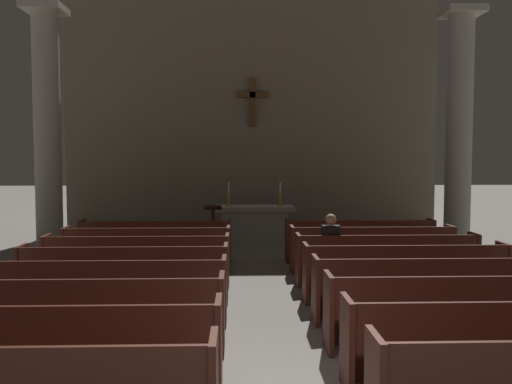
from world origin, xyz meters
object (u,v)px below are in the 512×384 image
Objects in this scene: pew_right_row_2 at (507,343)px; candlestick_left at (229,198)px; pew_right_row_7 at (372,249)px; pew_left_row_2 at (54,348)px; pew_left_row_3 at (85,315)px; column_right_second at (459,133)px; pew_right_row_4 at (429,289)px; pew_right_row_8 at (359,240)px; pew_left_row_8 at (156,241)px; pew_left_row_5 at (124,274)px; pew_left_row_7 at (147,250)px; lectern at (213,229)px; pew_left_row_4 at (108,292)px; pew_right_row_6 at (387,259)px; altar at (255,223)px; candlestick_right at (280,198)px; pew_left_row_6 at (137,261)px; pew_right_row_3 at (462,311)px; lone_worshipper at (330,248)px; pew_right_row_5 at (405,272)px; column_left_second at (47,133)px.

candlestick_left is at bearing 107.30° from pew_right_row_2.
pew_right_row_7 is (0.00, 5.63, 0.00)m from pew_right_row_2.
pew_left_row_3 is (0.00, 1.13, 0.00)m from pew_left_row_2.
pew_right_row_2 is 0.55× the size of column_right_second.
pew_right_row_4 is 4.50m from pew_right_row_8.
pew_left_row_8 and pew_right_row_8 have the same top height.
pew_right_row_2 is at bearing -90.00° from pew_right_row_4.
pew_left_row_5 is at bearing -145.35° from column_right_second.
pew_left_row_7 is at bearing 180.00° from pew_right_row_7.
lectern reaches higher than pew_left_row_3.
candlestick_left is at bearing 75.71° from pew_left_row_5.
pew_left_row_3 is 0.55× the size of column_right_second.
pew_left_row_4 is at bearing -143.31° from pew_right_row_7.
pew_right_row_7 is at bearing 90.00° from pew_right_row_6.
column_right_second is (2.91, 4.02, 2.46)m from pew_right_row_6.
pew_left_row_7 is at bearing 90.00° from pew_left_row_4.
pew_left_row_7 is 1.50× the size of altar.
altar is at bearing 50.72° from pew_left_row_8.
candlestick_right reaches higher than altar.
altar is at bearing 65.71° from pew_left_row_6.
pew_left_row_4 and pew_right_row_3 have the same top height.
candlestick_left reaches higher than lone_worshipper.
candlestick_left is at bearing 109.45° from pew_right_row_3.
pew_right_row_2 is at bearing -80.66° from candlestick_right.
pew_left_row_2 and pew_right_row_5 have the same top height.
pew_left_row_7 is at bearing 166.05° from pew_right_row_6.
lectern is at bearing 141.09° from pew_right_row_7.
pew_right_row_2 is at bearing -13.95° from pew_left_row_3.
pew_right_row_4 is at bearing 26.41° from pew_left_row_2.
pew_left_row_6 is 1.50× the size of altar.
candlestick_left is (4.48, 1.00, -1.73)m from column_left_second.
altar is at bearing 69.76° from pew_left_row_5.
pew_right_row_7 is at bearing 51.15° from pew_left_row_2.
pew_left_row_3 is at bearing -90.00° from pew_left_row_4.
pew_right_row_4 is (4.53, 1.13, 0.00)m from pew_left_row_3.
lectern is at bearing 72.68° from pew_left_row_6.
pew_right_row_7 is 5.07× the size of candlestick_right.
altar is at bearing 74.90° from pew_left_row_3.
column_right_second is at bearing 60.50° from pew_right_row_5.
pew_right_row_6 is 5.07× the size of candlestick_left.
pew_left_row_8 is 0.55× the size of column_right_second.
pew_right_row_2 is 8.97m from lectern.
pew_left_row_2 is at bearing -131.14° from column_right_second.
altar is 5.13m from lone_worshipper.
pew_right_row_4 is (4.53, 0.00, 0.00)m from pew_left_row_4.
pew_right_row_2 is at bearing -72.70° from candlestick_left.
pew_right_row_2 is at bearing -68.14° from lectern.
pew_right_row_4 is at bearing -67.81° from candlestick_left.
lone_worshipper is at bearing -58.69° from lectern.
pew_right_row_7 is (4.53, 3.38, 0.00)m from pew_left_row_4.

